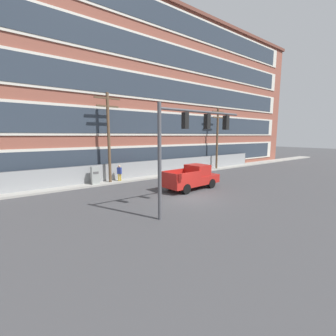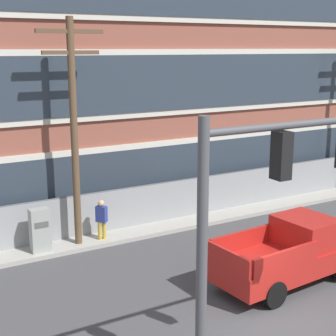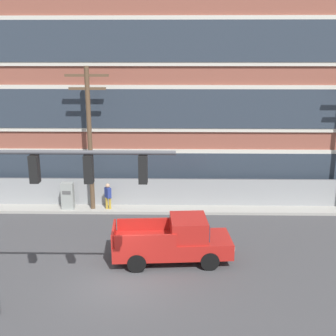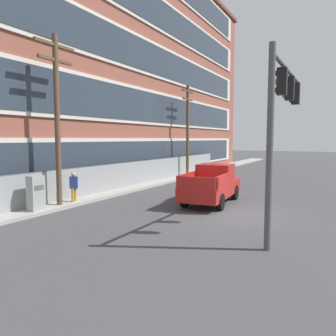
# 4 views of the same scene
# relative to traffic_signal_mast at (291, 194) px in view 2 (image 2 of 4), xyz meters

# --- Properties ---
(ground_plane) EXTENTS (160.00, 160.00, 0.00)m
(ground_plane) POSITION_rel_traffic_signal_mast_xyz_m (1.99, 2.19, -4.53)
(ground_plane) COLOR #424244
(sidewalk_building_side) EXTENTS (80.00, 1.93, 0.16)m
(sidewalk_building_side) POSITION_rel_traffic_signal_mast_xyz_m (1.99, 10.66, -4.45)
(sidewalk_building_side) COLOR #9E9B93
(sidewalk_building_side) RESTS_ON ground
(brick_mill_building) EXTENTS (51.33, 11.80, 19.18)m
(brick_mill_building) POSITION_rel_traffic_signal_mast_xyz_m (6.36, 17.22, 5.08)
(brick_mill_building) COLOR brown
(brick_mill_building) RESTS_ON ground
(chain_link_fence) EXTENTS (35.76, 0.06, 1.80)m
(chain_link_fence) POSITION_rel_traffic_signal_mast_xyz_m (3.57, 10.91, -3.61)
(chain_link_fence) COLOR gray
(chain_link_fence) RESTS_ON ground
(traffic_signal_mast) EXTENTS (6.33, 0.43, 6.15)m
(traffic_signal_mast) POSITION_rel_traffic_signal_mast_xyz_m (0.00, 0.00, 0.00)
(traffic_signal_mast) COLOR #4C4C51
(traffic_signal_mast) RESTS_ON ground
(pickup_truck_red) EXTENTS (5.31, 2.34, 2.00)m
(pickup_truck_red) POSITION_rel_traffic_signal_mast_xyz_m (4.18, 4.13, -3.58)
(pickup_truck_red) COLOR #AD1E19
(pickup_truck_red) RESTS_ON ground
(utility_pole_near_corner) EXTENTS (2.38, 0.26, 8.27)m
(utility_pole_near_corner) POSITION_rel_traffic_signal_mast_xyz_m (-0.61, 10.23, 0.05)
(utility_pole_near_corner) COLOR brown
(utility_pole_near_corner) RESTS_ON ground
(electrical_cabinet) EXTENTS (0.70, 0.46, 1.73)m
(electrical_cabinet) POSITION_rel_traffic_signal_mast_xyz_m (-2.04, 10.16, -3.66)
(electrical_cabinet) COLOR #939993
(electrical_cabinet) RESTS_ON ground
(pedestrian_near_cabinet) EXTENTS (0.44, 0.46, 1.69)m
(pedestrian_near_cabinet) POSITION_rel_traffic_signal_mast_xyz_m (0.30, 10.17, -3.55)
(pedestrian_near_cabinet) COLOR #B7932D
(pedestrian_near_cabinet) RESTS_ON ground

